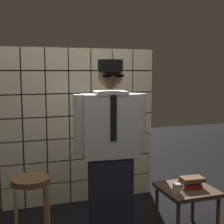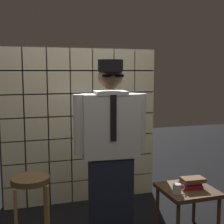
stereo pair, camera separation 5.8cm
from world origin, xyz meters
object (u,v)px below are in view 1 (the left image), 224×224
object	(u,v)px
side_table	(187,194)
standing_person	(110,149)
book_stack	(191,182)
coffee_mug	(177,188)
bar_stool	(31,198)

from	to	relation	value
side_table	standing_person	bearing A→B (deg)	171.07
book_stack	coffee_mug	distance (m)	0.23
standing_person	side_table	world-z (taller)	standing_person
side_table	bar_stool	bearing A→B (deg)	176.95
bar_stool	coffee_mug	world-z (taller)	bar_stool
side_table	book_stack	xyz separation A→B (m)	(0.04, -0.00, 0.12)
standing_person	side_table	size ratio (longest dim) A/B	3.38
standing_person	coffee_mug	distance (m)	0.74
standing_person	book_stack	xyz separation A→B (m)	(0.81, -0.12, -0.37)
standing_person	coffee_mug	bearing A→B (deg)	-15.21
standing_person	book_stack	bearing A→B (deg)	-4.02
side_table	coffee_mug	xyz separation A→B (m)	(-0.17, -0.09, 0.11)
coffee_mug	book_stack	bearing A→B (deg)	24.06
standing_person	bar_stool	size ratio (longest dim) A/B	2.40
book_stack	coffee_mug	size ratio (longest dim) A/B	1.90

